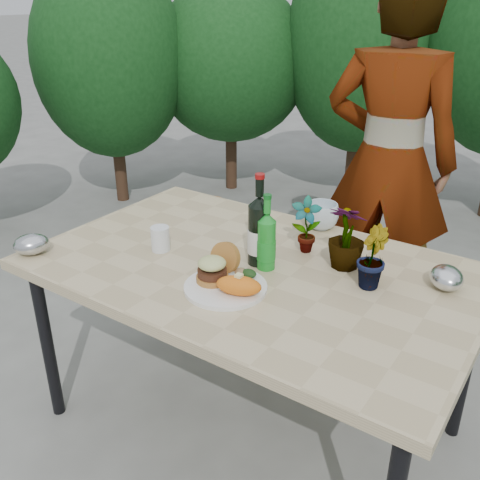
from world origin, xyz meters
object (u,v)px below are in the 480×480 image
Objects in this scene: patio_table at (252,278)px; person at (389,162)px; dinner_plate at (226,287)px; wine_bottle at (259,232)px.

person reaches higher than patio_table.
dinner_plate is 0.25m from wine_bottle.
dinner_plate is 0.82× the size of wine_bottle.
wine_bottle is at bearing 66.44° from patio_table.
dinner_plate is 0.16× the size of person.
person is (0.08, 1.26, 0.14)m from dinner_plate.
wine_bottle is (0.01, 0.02, 0.18)m from patio_table.
person is at bearing 87.04° from wine_bottle.
person reaches higher than wine_bottle.
patio_table is 0.21m from dinner_plate.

